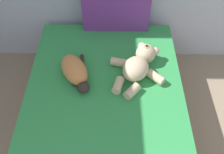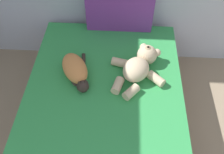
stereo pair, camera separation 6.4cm
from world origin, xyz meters
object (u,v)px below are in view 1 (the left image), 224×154
Objects in this scene: cat at (75,71)px; teddy_bear at (139,65)px; patterned_cushion at (116,10)px; cell_phone at (138,62)px; bed at (105,123)px.

teddy_bear reaches higher than cat.
patterned_cushion reaches higher than cat.
patterned_cushion is at bearing 108.08° from teddy_bear.
bed is at bearing -122.45° from cell_phone.
bed is 1.06m from patterned_cushion.
cat reaches higher than bed.
patterned_cushion is 0.57m from cell_phone.
patterned_cushion is 0.75m from cat.
bed is 0.51m from cat.
teddy_bear is at bearing -71.92° from patterned_cushion.
cat is (-0.34, -0.66, -0.14)m from patterned_cushion.
cell_phone is (0.29, 0.46, 0.27)m from bed.
cat reaches higher than cell_phone.
teddy_bear is at bearing 7.63° from cat.
bed is 3.22× the size of patterned_cushion.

